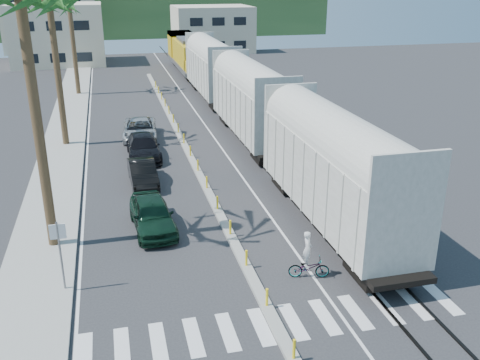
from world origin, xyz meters
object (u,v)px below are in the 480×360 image
Objects in this scene: car_lead at (152,214)px; car_second at (143,173)px; cyclist at (309,263)px; street_sign at (60,247)px.

car_lead is 1.11× the size of car_second.
cyclist is (5.74, -5.95, -0.15)m from car_lead.
cyclist is (9.57, -1.28, -1.32)m from street_sign.
car_lead is at bearing -92.07° from car_second.
car_lead is 2.31× the size of cyclist.
cyclist is at bearing -66.76° from car_second.
car_lead is 6.19m from car_second.
car_second is at bearing 39.41° from cyclist.
street_sign is 6.15m from car_lead.
car_lead is 8.27m from cyclist.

